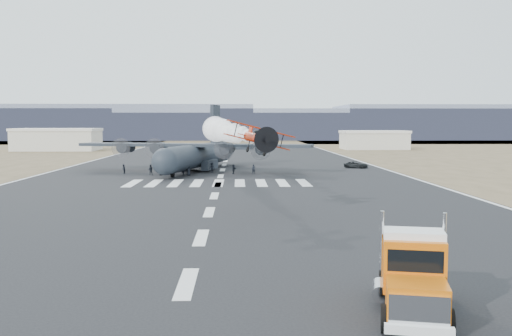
{
  "coord_description": "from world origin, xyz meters",
  "views": [
    {
      "loc": [
        2.71,
        -29.63,
        8.49
      ],
      "look_at": [
        4.51,
        26.3,
        4.0
      ],
      "focal_mm": 40.0,
      "sensor_mm": 36.0,
      "label": 1
    }
  ],
  "objects_px": {
    "semi_truck": "(413,272)",
    "crew_d": "(160,170)",
    "crew_a": "(183,170)",
    "crew_f": "(234,169)",
    "crew_c": "(212,168)",
    "hangar_left": "(57,139)",
    "hangar_right": "(374,140)",
    "crew_b": "(150,170)",
    "support_vehicle": "(356,165)",
    "crew_h": "(123,169)",
    "aerobatic_biplane": "(257,137)",
    "crew_g": "(254,169)",
    "crew_e": "(189,171)",
    "transport_aircraft": "(197,153)"
  },
  "relations": [
    {
      "from": "hangar_right",
      "to": "semi_truck",
      "type": "height_order",
      "value": "hangar_right"
    },
    {
      "from": "aerobatic_biplane",
      "to": "crew_d",
      "type": "bearing_deg",
      "value": 102.14
    },
    {
      "from": "hangar_right",
      "to": "hangar_left",
      "type": "bearing_deg",
      "value": -177.08
    },
    {
      "from": "hangar_left",
      "to": "crew_f",
      "type": "height_order",
      "value": "hangar_left"
    },
    {
      "from": "semi_truck",
      "to": "crew_d",
      "type": "relative_size",
      "value": 4.69
    },
    {
      "from": "hangar_left",
      "to": "semi_truck",
      "type": "bearing_deg",
      "value": -67.39
    },
    {
      "from": "hangar_left",
      "to": "crew_d",
      "type": "bearing_deg",
      "value": -63.06
    },
    {
      "from": "crew_a",
      "to": "crew_d",
      "type": "bearing_deg",
      "value": 102.84
    },
    {
      "from": "crew_e",
      "to": "crew_f",
      "type": "height_order",
      "value": "crew_e"
    },
    {
      "from": "aerobatic_biplane",
      "to": "crew_h",
      "type": "distance_m",
      "value": 47.3
    },
    {
      "from": "support_vehicle",
      "to": "crew_h",
      "type": "distance_m",
      "value": 42.34
    },
    {
      "from": "aerobatic_biplane",
      "to": "transport_aircraft",
      "type": "bearing_deg",
      "value": 92.64
    },
    {
      "from": "hangar_right",
      "to": "crew_a",
      "type": "xyz_separation_m",
      "value": [
        -52.04,
        -87.89,
        -2.21
      ]
    },
    {
      "from": "semi_truck",
      "to": "crew_b",
      "type": "height_order",
      "value": "semi_truck"
    },
    {
      "from": "crew_c",
      "to": "crew_a",
      "type": "bearing_deg",
      "value": -112.31
    },
    {
      "from": "transport_aircraft",
      "to": "crew_h",
      "type": "relative_size",
      "value": 26.08
    },
    {
      "from": "transport_aircraft",
      "to": "crew_g",
      "type": "bearing_deg",
      "value": -19.85
    },
    {
      "from": "crew_e",
      "to": "hangar_right",
      "type": "bearing_deg",
      "value": 38.96
    },
    {
      "from": "crew_d",
      "to": "crew_g",
      "type": "height_order",
      "value": "crew_d"
    },
    {
      "from": "semi_truck",
      "to": "support_vehicle",
      "type": "bearing_deg",
      "value": 93.09
    },
    {
      "from": "aerobatic_biplane",
      "to": "crew_a",
      "type": "relative_size",
      "value": 4.02
    },
    {
      "from": "crew_d",
      "to": "transport_aircraft",
      "type": "bearing_deg",
      "value": 121.19
    },
    {
      "from": "crew_d",
      "to": "crew_g",
      "type": "xyz_separation_m",
      "value": [
        15.0,
        1.97,
        -0.11
      ]
    },
    {
      "from": "crew_d",
      "to": "crew_e",
      "type": "relative_size",
      "value": 1.15
    },
    {
      "from": "hangar_left",
      "to": "crew_g",
      "type": "height_order",
      "value": "hangar_left"
    },
    {
      "from": "transport_aircraft",
      "to": "crew_a",
      "type": "relative_size",
      "value": 25.44
    },
    {
      "from": "aerobatic_biplane",
      "to": "crew_c",
      "type": "relative_size",
      "value": 3.78
    },
    {
      "from": "crew_b",
      "to": "crew_f",
      "type": "distance_m",
      "value": 13.53
    },
    {
      "from": "crew_a",
      "to": "crew_c",
      "type": "distance_m",
      "value": 6.29
    },
    {
      "from": "crew_e",
      "to": "crew_g",
      "type": "relative_size",
      "value": 1.0
    },
    {
      "from": "crew_c",
      "to": "crew_g",
      "type": "xyz_separation_m",
      "value": [
        7.0,
        -2.94,
        -0.05
      ]
    },
    {
      "from": "semi_truck",
      "to": "crew_e",
      "type": "bearing_deg",
      "value": 116.44
    },
    {
      "from": "aerobatic_biplane",
      "to": "crew_a",
      "type": "xyz_separation_m",
      "value": [
        -10.55,
        38.96,
        -6.32
      ]
    },
    {
      "from": "crew_a",
      "to": "crew_f",
      "type": "relative_size",
      "value": 1.01
    },
    {
      "from": "hangar_left",
      "to": "crew_d",
      "type": "relative_size",
      "value": 13.44
    },
    {
      "from": "hangar_right",
      "to": "crew_c",
      "type": "height_order",
      "value": "hangar_right"
    },
    {
      "from": "crew_d",
      "to": "crew_e",
      "type": "height_order",
      "value": "crew_d"
    },
    {
      "from": "hangar_right",
      "to": "crew_h",
      "type": "xyz_separation_m",
      "value": [
        -62.24,
        -84.84,
        -2.23
      ]
    },
    {
      "from": "crew_c",
      "to": "crew_e",
      "type": "xyz_separation_m",
      "value": [
        -3.46,
        -5.48,
        -0.05
      ]
    },
    {
      "from": "hangar_left",
      "to": "transport_aircraft",
      "type": "relative_size",
      "value": 0.6
    },
    {
      "from": "hangar_left",
      "to": "hangar_right",
      "type": "bearing_deg",
      "value": 2.92
    },
    {
      "from": "crew_b",
      "to": "crew_g",
      "type": "bearing_deg",
      "value": 170.66
    },
    {
      "from": "aerobatic_biplane",
      "to": "crew_g",
      "type": "distance_m",
      "value": 41.04
    },
    {
      "from": "semi_truck",
      "to": "crew_b",
      "type": "relative_size",
      "value": 5.07
    },
    {
      "from": "crew_d",
      "to": "crew_f",
      "type": "distance_m",
      "value": 11.93
    },
    {
      "from": "crew_c",
      "to": "crew_e",
      "type": "height_order",
      "value": "crew_c"
    },
    {
      "from": "crew_d",
      "to": "crew_e",
      "type": "bearing_deg",
      "value": 55.84
    },
    {
      "from": "hangar_right",
      "to": "crew_f",
      "type": "distance_m",
      "value": 96.56
    },
    {
      "from": "support_vehicle",
      "to": "crew_d",
      "type": "xyz_separation_m",
      "value": [
        -34.48,
        -13.81,
        0.29
      ]
    },
    {
      "from": "hangar_right",
      "to": "crew_e",
      "type": "height_order",
      "value": "hangar_right"
    }
  ]
}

